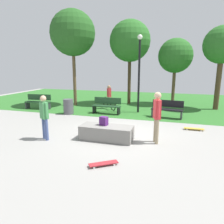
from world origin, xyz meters
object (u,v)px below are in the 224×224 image
object	(u,v)px
skater_performing_trick	(44,114)
cyclist_on_bicycle	(109,99)
skateboard_by_ledge	(103,163)
concrete_ledge	(107,133)
park_bench_center_lawn	(167,109)
trash_bin	(68,107)
lamp_post	(139,67)
tree_young_birch	(175,56)
tree_leaning_ash	(130,41)
skateboard_spare	(194,129)
tree_slender_maple	(73,33)
skater_watching	(157,113)
backpack_on_ledge	(104,121)
park_bench_near_lamppost	(38,101)
tree_broad_elm	(222,46)
park_bench_near_path	(107,105)

from	to	relation	value
skater_performing_trick	cyclist_on_bicycle	distance (m)	6.18
skateboard_by_ledge	concrete_ledge	bearing A→B (deg)	106.08
skater_performing_trick	park_bench_center_lawn	size ratio (longest dim) A/B	0.99
skater_performing_trick	trash_bin	xyz separation A→B (m)	(-1.25, 4.02, -0.52)
lamp_post	trash_bin	distance (m)	4.59
tree_young_birch	tree_leaning_ash	bearing A→B (deg)	-168.26
skateboard_spare	tree_slender_maple	size ratio (longest dim) A/B	0.13
skateboard_by_ledge	trash_bin	distance (m)	6.68
park_bench_center_lawn	cyclist_on_bicycle	size ratio (longest dim) A/B	1.08
park_bench_center_lawn	lamp_post	xyz separation A→B (m)	(-1.68, 0.86, 2.16)
skater_watching	skateboard_by_ledge	size ratio (longest dim) A/B	2.33
concrete_ledge	skateboard_spare	bearing A→B (deg)	34.32
backpack_on_ledge	skateboard_by_ledge	xyz separation A→B (m)	(0.70, -2.04, -0.62)
trash_bin	skater_watching	bearing A→B (deg)	-31.70
backpack_on_ledge	park_bench_center_lawn	bearing A→B (deg)	79.40
park_bench_near_lamppost	cyclist_on_bicycle	distance (m)	4.50
park_bench_near_lamppost	tree_broad_elm	distance (m)	11.71
skateboard_spare	tree_broad_elm	xyz separation A→B (m)	(1.66, 5.09, 3.78)
park_bench_near_lamppost	lamp_post	distance (m)	6.66
tree_slender_maple	cyclist_on_bicycle	world-z (taller)	tree_slender_maple
park_bench_near_path	tree_broad_elm	bearing A→B (deg)	26.88
park_bench_near_path	tree_leaning_ash	world-z (taller)	tree_leaning_ash
skater_performing_trick	tree_young_birch	world-z (taller)	tree_young_birch
skateboard_by_ledge	cyclist_on_bicycle	size ratio (longest dim) A/B	0.51
skater_performing_trick	park_bench_near_lamppost	world-z (taller)	skater_performing_trick
park_bench_near_lamppost	tree_young_birch	world-z (taller)	tree_young_birch
park_bench_near_path	park_bench_center_lawn	xyz separation A→B (m)	(3.34, -0.00, 0.00)
concrete_ledge	skater_watching	size ratio (longest dim) A/B	1.06
park_bench_near_path	tree_young_birch	bearing A→B (deg)	49.45
skater_watching	park_bench_near_lamppost	distance (m)	8.68
tree_young_birch	trash_bin	xyz separation A→B (m)	(-5.60, -4.90, -2.92)
skater_watching	park_bench_near_lamppost	bearing A→B (deg)	152.89
park_bench_near_lamppost	trash_bin	world-z (taller)	park_bench_near_lamppost
concrete_ledge	tree_young_birch	distance (m)	9.11
backpack_on_ledge	tree_broad_elm	size ratio (longest dim) A/B	0.06
park_bench_near_path	tree_slender_maple	distance (m)	5.47
cyclist_on_bicycle	park_bench_near_path	bearing A→B (deg)	-77.59
skater_performing_trick	park_bench_center_lawn	bearing A→B (deg)	49.01
lamp_post	trash_bin	world-z (taller)	lamp_post
skater_performing_trick	tree_broad_elm	world-z (taller)	tree_broad_elm
skater_performing_trick	skateboard_by_ledge	world-z (taller)	skater_performing_trick
tree_slender_maple	trash_bin	world-z (taller)	tree_slender_maple
skateboard_spare	cyclist_on_bicycle	size ratio (longest dim) A/B	0.53
skater_watching	lamp_post	world-z (taller)	lamp_post
park_bench_near_path	lamp_post	size ratio (longest dim) A/B	0.37
concrete_ledge	cyclist_on_bicycle	distance (m)	5.78
concrete_ledge	park_bench_near_lamppost	world-z (taller)	park_bench_near_lamppost
park_bench_center_lawn	tree_leaning_ash	distance (m)	5.94
tree_slender_maple	concrete_ledge	bearing A→B (deg)	-54.28
tree_young_birch	tree_slender_maple	bearing A→B (deg)	-159.96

